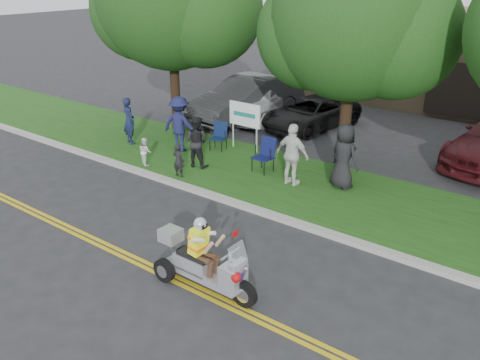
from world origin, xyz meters
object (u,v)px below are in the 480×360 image
Objects in this scene: lawn_chair_a at (266,152)px; parked_car_mid at (311,113)px; parked_car_far_left at (261,98)px; spectator_adult_mid at (196,142)px; trike_scooter at (203,264)px; lawn_chair_b at (219,134)px; spectator_adult_right at (293,155)px; spectator_adult_left at (129,121)px; parked_car_left at (248,98)px.

lawn_chair_a is 5.23m from parked_car_mid.
spectator_adult_mid is at bearing -82.51° from parked_car_far_left.
trike_scooter reaches higher than parked_car_mid.
spectator_adult_mid is (-4.39, 4.77, 0.38)m from trike_scooter.
lawn_chair_a is 6.41m from parked_car_far_left.
spectator_adult_right is (3.63, -1.13, 0.37)m from lawn_chair_b.
parked_car_far_left is (-4.99, 5.58, -0.19)m from spectator_adult_right.
spectator_adult_mid is 0.90× the size of spectator_adult_right.
spectator_adult_right is at bearing -54.88° from parked_car_mid.
parked_car_mid reaches higher than lawn_chair_a.
lawn_chair_a is at bearing -153.30° from spectator_adult_left.
lawn_chair_a is 0.65× the size of spectator_adult_mid.
parked_car_left is at bearing -123.64° from parked_car_far_left.
parked_car_left is (-4.05, 4.59, 0.18)m from lawn_chair_a.
parked_car_mid is (1.14, 4.35, -0.03)m from lawn_chair_b.
spectator_adult_right is at bearing -158.28° from spectator_adult_left.
lawn_chair_b is at bearing -134.85° from spectator_adult_left.
parked_car_far_left reaches higher than lawn_chair_b.
spectator_adult_right is (6.57, 0.31, 0.08)m from spectator_adult_left.
parked_car_far_left reaches higher than parked_car_mid.
spectator_adult_left is 3.42m from spectator_adult_mid.
parked_car_left is 2.82m from parked_car_mid.
parked_car_mid reaches higher than lawn_chair_b.
parked_car_mid is at bearing 61.13° from lawn_chair_b.
parked_car_mid is (-2.49, 5.48, -0.40)m from spectator_adult_right.
lawn_chair_b is 0.22× the size of parked_car_mid.
lawn_chair_b is at bearing 169.04° from lawn_chair_a.
spectator_adult_left is 1.02× the size of spectator_adult_mid.
lawn_chair_b is 0.59× the size of spectator_adult_mid.
spectator_adult_right is 0.41× the size of parked_car_mid.
lawn_chair_b is 4.50m from parked_car_mid.
spectator_adult_mid is (3.41, -0.26, -0.02)m from spectator_adult_left.
lawn_chair_b is 4.65m from parked_car_far_left.
spectator_adult_right reaches higher than parked_car_left.
trike_scooter is 6.50m from spectator_adult_mid.
lawn_chair_a is at bearing -15.26° from spectator_adult_right.
lawn_chair_b is at bearing -82.09° from parked_car_far_left.
lawn_chair_a is at bearing 113.35° from trike_scooter.
lawn_chair_b is 3.29m from spectator_adult_left.
trike_scooter is at bearing 120.98° from spectator_adult_mid.
lawn_chair_a is at bearing -164.97° from spectator_adult_mid.
trike_scooter is 8.10m from lawn_chair_b.
parked_car_far_left reaches higher than lawn_chair_a.
spectator_adult_left reaches higher than lawn_chair_a.
spectator_adult_left reaches higher than parked_car_mid.
spectator_adult_mid reaches higher than lawn_chair_a.
trike_scooter is 11.45m from parked_car_mid.
lawn_chair_b is at bearing -13.64° from spectator_adult_right.
trike_scooter is 9.29m from spectator_adult_left.
parked_car_left reaches higher than parked_car_mid.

